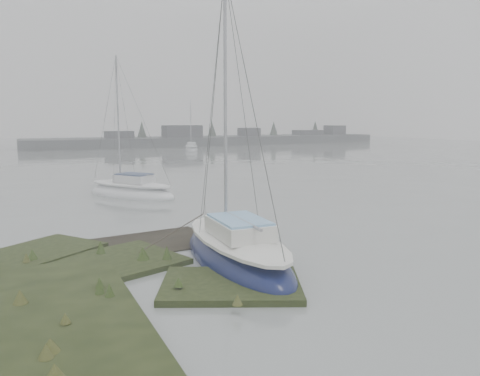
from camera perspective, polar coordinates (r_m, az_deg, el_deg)
ground at (r=41.35m, az=-19.64°, el=1.97°), size 160.00×160.00×0.00m
far_shoreline at (r=79.23m, az=-2.54°, el=5.91°), size 60.00×8.00×4.15m
sailboat_main at (r=14.07m, az=-0.47°, el=-8.08°), size 2.49×6.64×9.22m
sailboat_white at (r=26.77m, az=-13.12°, el=-0.46°), size 4.98×5.93×8.32m
sailboat_far_b at (r=64.46m, az=-5.95°, el=4.76°), size 3.19×5.58×7.49m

